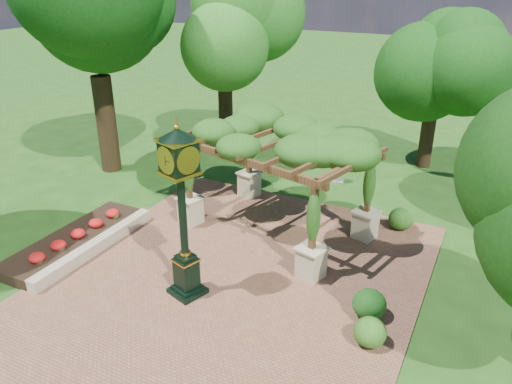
% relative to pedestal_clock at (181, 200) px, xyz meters
% --- Properties ---
extents(ground, '(120.00, 120.00, 0.00)m').
position_rel_pedestal_clock_xyz_m(ground, '(0.81, 0.04, -2.85)').
color(ground, '#1E4714').
rests_on(ground, ground).
extents(brick_plaza, '(10.00, 12.00, 0.04)m').
position_rel_pedestal_clock_xyz_m(brick_plaza, '(0.81, 1.04, -2.83)').
color(brick_plaza, brown).
rests_on(brick_plaza, ground).
extents(border_wall, '(0.35, 5.00, 0.40)m').
position_rel_pedestal_clock_xyz_m(border_wall, '(-3.79, 0.54, -2.65)').
color(border_wall, '#C6B793').
rests_on(border_wall, ground).
extents(flower_bed, '(1.50, 5.00, 0.36)m').
position_rel_pedestal_clock_xyz_m(flower_bed, '(-4.69, 0.54, -2.67)').
color(flower_bed, red).
rests_on(flower_bed, ground).
extents(pedestal_clock, '(1.18, 1.18, 4.76)m').
position_rel_pedestal_clock_xyz_m(pedestal_clock, '(0.00, 0.00, 0.00)').
color(pedestal_clock, black).
rests_on(pedestal_clock, brick_plaza).
extents(pergola, '(6.60, 5.00, 3.70)m').
position_rel_pedestal_clock_xyz_m(pergola, '(0.63, 4.33, 0.19)').
color(pergola, beige).
rests_on(pergola, brick_plaza).
extents(sundial, '(0.56, 0.56, 0.86)m').
position_rel_pedestal_clock_xyz_m(sundial, '(1.19, 9.32, -2.47)').
color(sundial, gray).
rests_on(sundial, ground).
extents(shrub_front, '(0.80, 0.80, 0.70)m').
position_rel_pedestal_clock_xyz_m(shrub_front, '(4.96, 0.22, -2.45)').
color(shrub_front, '#2B5C1A').
rests_on(shrub_front, brick_plaza).
extents(shrub_mid, '(1.08, 1.08, 0.77)m').
position_rel_pedestal_clock_xyz_m(shrub_mid, '(4.68, 1.21, -2.42)').
color(shrub_mid, '#1D5417').
rests_on(shrub_mid, brick_plaza).
extents(shrub_back, '(0.89, 0.89, 0.75)m').
position_rel_pedestal_clock_xyz_m(shrub_back, '(4.39, 6.33, -2.43)').
color(shrub_back, '#2E651D').
rests_on(shrub_back, brick_plaza).
extents(tree_west_far, '(4.16, 4.16, 8.19)m').
position_rel_pedestal_clock_xyz_m(tree_west_far, '(-4.85, 10.57, 2.77)').
color(tree_west_far, black).
rests_on(tree_west_far, ground).
extents(tree_north, '(3.75, 3.75, 6.38)m').
position_rel_pedestal_clock_xyz_m(tree_north, '(4.02, 12.84, 1.53)').
color(tree_north, '#382316').
rests_on(tree_north, ground).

